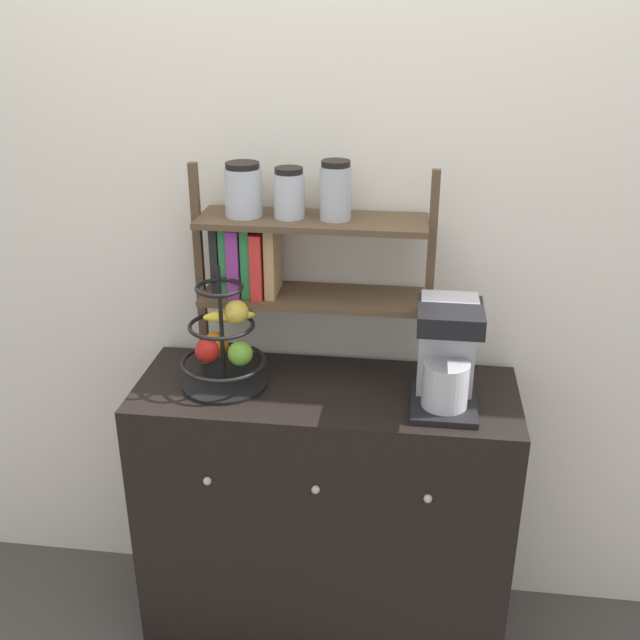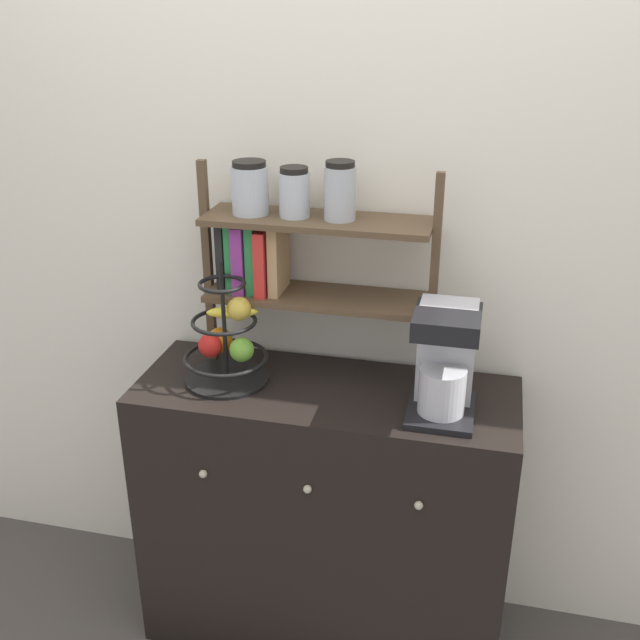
% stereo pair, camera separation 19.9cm
% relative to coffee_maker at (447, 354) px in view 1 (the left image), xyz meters
% --- Properties ---
extents(wall_back, '(7.00, 0.05, 2.60)m').
position_rel_coffee_maker_xyz_m(wall_back, '(-0.34, 0.29, 0.25)').
color(wall_back, silver).
rests_on(wall_back, ground_plane).
extents(sideboard, '(1.12, 0.44, 0.90)m').
position_rel_coffee_maker_xyz_m(sideboard, '(-0.34, 0.04, -0.60)').
color(sideboard, black).
rests_on(sideboard, ground_plane).
extents(coffee_maker, '(0.18, 0.22, 0.31)m').
position_rel_coffee_maker_xyz_m(coffee_maker, '(0.00, 0.00, 0.00)').
color(coffee_maker, black).
rests_on(coffee_maker, sideboard).
extents(fruit_stand, '(0.25, 0.25, 0.37)m').
position_rel_coffee_maker_xyz_m(fruit_stand, '(-0.63, 0.03, -0.03)').
color(fruit_stand, black).
rests_on(fruit_stand, sideboard).
extents(shelf_hutch, '(0.70, 0.20, 0.64)m').
position_rel_coffee_maker_xyz_m(shelf_hutch, '(-0.48, 0.16, 0.25)').
color(shelf_hutch, brown).
rests_on(shelf_hutch, sideboard).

